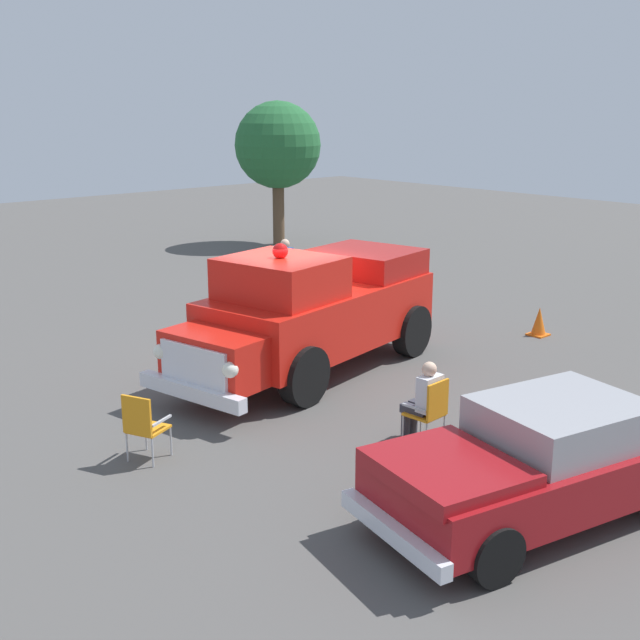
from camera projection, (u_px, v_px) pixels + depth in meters
The scene contains 9 objects.
ground_plane at pixel (283, 364), 15.74m from camera, with size 60.00×60.00×0.00m, color #514F4C.
vintage_fire_truck at pixel (312, 310), 15.05m from camera, with size 3.31×6.25×2.59m.
classic_hot_rod at pixel (538, 461), 9.73m from camera, with size 2.73×4.65×1.46m.
lawn_chair_near_truck at pixel (431, 408), 11.87m from camera, with size 0.53×0.54×1.02m.
lawn_chair_by_car at pixel (143, 423), 11.30m from camera, with size 0.65×0.65×1.02m.
spectator_seated at pixel (424, 399), 11.93m from camera, with size 0.55×0.41×1.29m.
spectator_standing at pixel (285, 267), 20.18m from camera, with size 0.38×0.64×1.68m.
oak_tree_left at pixel (278, 146), 28.24m from camera, with size 3.04×3.04×5.06m.
traffic_cone at pixel (539, 322), 17.62m from camera, with size 0.40×0.40×0.64m.
Camera 1 is at (11.60, -9.49, 4.94)m, focal length 45.06 mm.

